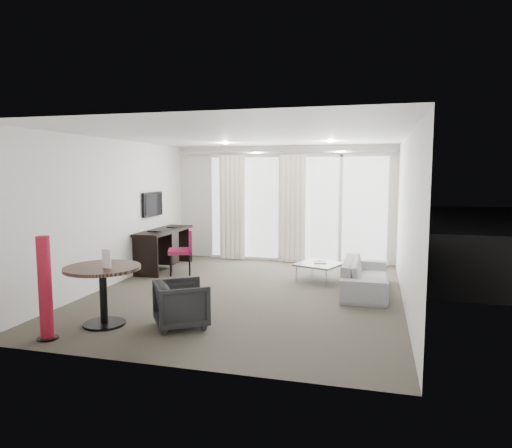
% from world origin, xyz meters
% --- Properties ---
extents(floor, '(5.00, 6.00, 0.00)m').
position_xyz_m(floor, '(0.00, 0.00, 0.00)').
color(floor, '#474238').
rests_on(floor, ground).
extents(ceiling, '(5.00, 6.00, 0.00)m').
position_xyz_m(ceiling, '(0.00, 0.00, 2.60)').
color(ceiling, white).
rests_on(ceiling, ground).
extents(wall_left, '(0.00, 6.00, 2.60)m').
position_xyz_m(wall_left, '(-2.50, 0.00, 1.30)').
color(wall_left, silver).
rests_on(wall_left, ground).
extents(wall_right, '(0.00, 6.00, 2.60)m').
position_xyz_m(wall_right, '(2.50, 0.00, 1.30)').
color(wall_right, silver).
rests_on(wall_right, ground).
extents(wall_front, '(5.00, 0.00, 2.60)m').
position_xyz_m(wall_front, '(0.00, -3.00, 1.30)').
color(wall_front, silver).
rests_on(wall_front, ground).
extents(window_panel, '(4.00, 0.02, 2.38)m').
position_xyz_m(window_panel, '(0.30, 2.98, 1.20)').
color(window_panel, white).
rests_on(window_panel, ground).
extents(window_frame, '(4.10, 0.06, 2.44)m').
position_xyz_m(window_frame, '(0.30, 2.97, 1.20)').
color(window_frame, white).
rests_on(window_frame, ground).
extents(curtain_left, '(0.60, 0.20, 2.38)m').
position_xyz_m(curtain_left, '(-1.15, 2.82, 1.20)').
color(curtain_left, silver).
rests_on(curtain_left, ground).
extents(curtain_right, '(0.60, 0.20, 2.38)m').
position_xyz_m(curtain_right, '(0.25, 2.82, 1.20)').
color(curtain_right, silver).
rests_on(curtain_right, ground).
extents(curtain_track, '(4.80, 0.04, 0.04)m').
position_xyz_m(curtain_track, '(0.00, 2.82, 2.45)').
color(curtain_track, '#B2B2B7').
rests_on(curtain_track, ceiling).
extents(downlight_a, '(0.12, 0.12, 0.02)m').
position_xyz_m(downlight_a, '(-0.90, 1.60, 2.59)').
color(downlight_a, '#FFE0B2').
rests_on(downlight_a, ceiling).
extents(downlight_b, '(0.12, 0.12, 0.02)m').
position_xyz_m(downlight_b, '(1.20, 1.60, 2.59)').
color(downlight_b, '#FFE0B2').
rests_on(downlight_b, ceiling).
extents(desk, '(0.55, 1.76, 0.82)m').
position_xyz_m(desk, '(-2.21, 1.45, 0.41)').
color(desk, black).
rests_on(desk, floor).
extents(tv, '(0.05, 0.80, 0.50)m').
position_xyz_m(tv, '(-2.46, 1.45, 1.35)').
color(tv, black).
rests_on(tv, wall_left).
extents(desk_chair, '(0.63, 0.61, 0.90)m').
position_xyz_m(desk_chair, '(-1.67, 1.05, 0.45)').
color(desk_chair, maroon).
rests_on(desk_chair, floor).
extents(round_table, '(1.05, 1.05, 0.79)m').
position_xyz_m(round_table, '(-1.40, -2.01, 0.39)').
color(round_table, '#351F18').
rests_on(round_table, floor).
extents(menu_card, '(0.14, 0.04, 0.25)m').
position_xyz_m(menu_card, '(-1.27, -2.10, 0.72)').
color(menu_card, white).
rests_on(menu_card, round_table).
extents(red_lamp, '(0.29, 0.29, 1.26)m').
position_xyz_m(red_lamp, '(-1.76, -2.64, 0.63)').
color(red_lamp, maroon).
rests_on(red_lamp, floor).
extents(tub_armchair, '(0.91, 0.91, 0.60)m').
position_xyz_m(tub_armchair, '(-0.37, -1.81, 0.30)').
color(tub_armchair, black).
rests_on(tub_armchair, floor).
extents(coffee_table, '(0.95, 0.95, 0.33)m').
position_xyz_m(coffee_table, '(1.06, 1.19, 0.17)').
color(coffee_table, gray).
rests_on(coffee_table, floor).
extents(remote, '(0.10, 0.19, 0.02)m').
position_xyz_m(remote, '(1.04, 1.31, 0.36)').
color(remote, black).
rests_on(remote, coffee_table).
extents(magazine, '(0.28, 0.33, 0.02)m').
position_xyz_m(magazine, '(1.07, 1.26, 0.36)').
color(magazine, gray).
rests_on(magazine, coffee_table).
extents(sofa, '(0.73, 1.86, 0.54)m').
position_xyz_m(sofa, '(1.91, 0.63, 0.27)').
color(sofa, '#969599').
rests_on(sofa, floor).
extents(terrace_slab, '(5.60, 3.00, 0.12)m').
position_xyz_m(terrace_slab, '(0.30, 4.50, -0.06)').
color(terrace_slab, '#4D4D50').
rests_on(terrace_slab, ground).
extents(rattan_chair_a, '(0.63, 0.63, 0.78)m').
position_xyz_m(rattan_chair_a, '(1.25, 4.01, 0.39)').
color(rattan_chair_a, brown).
rests_on(rattan_chair_a, terrace_slab).
extents(rattan_chair_b, '(0.70, 0.70, 0.78)m').
position_xyz_m(rattan_chair_b, '(2.09, 5.10, 0.39)').
color(rattan_chair_b, brown).
rests_on(rattan_chair_b, terrace_slab).
extents(rattan_table, '(0.67, 0.67, 0.52)m').
position_xyz_m(rattan_table, '(1.43, 4.70, 0.26)').
color(rattan_table, brown).
rests_on(rattan_table, terrace_slab).
extents(balustrade, '(5.50, 0.06, 1.05)m').
position_xyz_m(balustrade, '(0.30, 5.95, 0.50)').
color(balustrade, '#B2B2B7').
rests_on(balustrade, terrace_slab).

